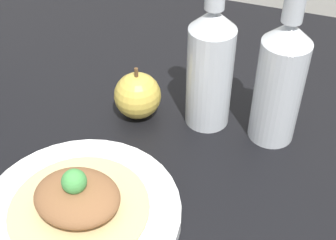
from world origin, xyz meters
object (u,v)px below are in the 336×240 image
cider_bottle_right (280,79)px  plate (80,213)px  apple (138,96)px  plated_food (77,199)px  cider_bottle_left (213,65)px

cider_bottle_right → plate: bearing=-128.9°
apple → plate: bearing=-86.6°
apple → plated_food: bearing=-86.6°
plate → cider_bottle_right: (19.82, 24.60, 9.24)cm
plated_food → cider_bottle_left: bearing=68.0°
plate → cider_bottle_left: (9.92, 24.60, 9.24)cm
cider_bottle_left → apple: (-11.21, -2.51, -6.75)cm
plate → plated_food: 2.71cm
plated_food → apple: size_ratio=2.00×
plated_food → cider_bottle_right: cider_bottle_right is taller
plate → cider_bottle_left: 28.09cm
plate → cider_bottle_left: cider_bottle_left is taller
cider_bottle_left → cider_bottle_right: same height
plate → apple: size_ratio=2.90×
plate → plated_food: bearing=0.0°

